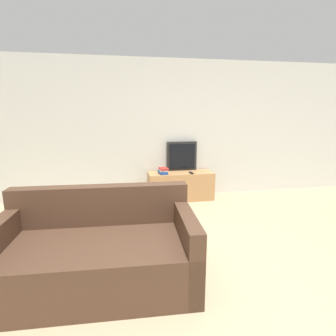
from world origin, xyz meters
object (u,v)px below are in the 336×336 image
book_stack (163,171)px  couch (99,254)px  tv_stand (181,186)px  remote_on_stand (191,173)px  television (182,156)px

book_stack → couch: bearing=-113.5°
tv_stand → remote_on_stand: size_ratio=8.34×
book_stack → remote_on_stand: book_stack is taller
tv_stand → television: size_ratio=2.10×
book_stack → remote_on_stand: size_ratio=1.68×
couch → remote_on_stand: 2.68m
tv_stand → book_stack: bearing=-171.6°
tv_stand → television: 0.57m
couch → book_stack: 2.51m
tv_stand → couch: size_ratio=0.65×
couch → television: bearing=63.7°
television → book_stack: television is taller
tv_stand → couch: bearing=-119.8°
couch → remote_on_stand: size_ratio=12.85×
tv_stand → book_stack: 0.47m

